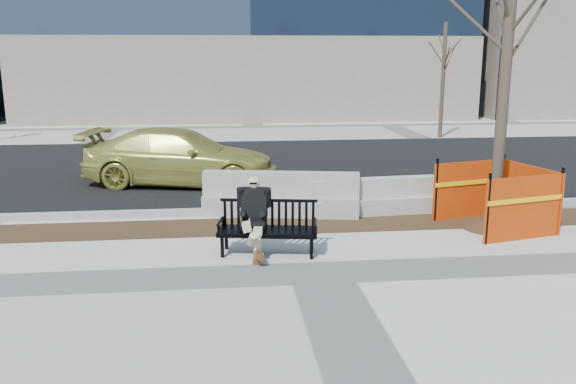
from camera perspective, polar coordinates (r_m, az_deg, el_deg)
name	(u,v)px	position (r m, az deg, el deg)	size (l,w,h in m)	color
ground	(320,273)	(9.25, 3.01, -7.56)	(120.00, 120.00, 0.00)	beige
mulch_strip	(298,225)	(11.69, 0.97, -3.10)	(40.00, 1.20, 0.02)	#47301C
asphalt_street	(272,166)	(17.70, -1.56, 2.42)	(60.00, 10.40, 0.01)	black
curb	(293,210)	(12.58, 0.43, -1.67)	(60.00, 0.25, 0.12)	#9E9B93
bench	(268,254)	(10.06, -1.90, -5.82)	(1.66, 0.59, 0.88)	black
seated_man	(254,253)	(10.13, -3.20, -5.71)	(0.55, 0.92, 1.28)	black
tree_fence	(493,228)	(12.15, 18.70, -3.21)	(2.51, 2.51, 6.27)	red
sedan	(182,184)	(15.54, -9.97, 0.73)	(1.95, 4.79, 1.39)	#A69F42
jersey_barrier_left	(281,215)	(12.40, -0.67, -2.18)	(3.15, 0.63, 0.90)	#9D9A93
jersey_barrier_right	(373,214)	(12.62, 8.01, -2.04)	(2.65, 0.53, 0.76)	#ACAAA1
far_tree_right	(440,137)	(24.58, 14.06, 5.00)	(1.75, 1.75, 4.72)	#4F3F32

